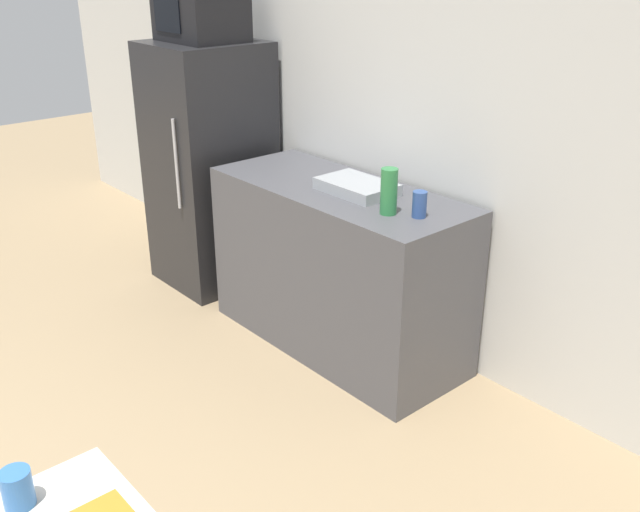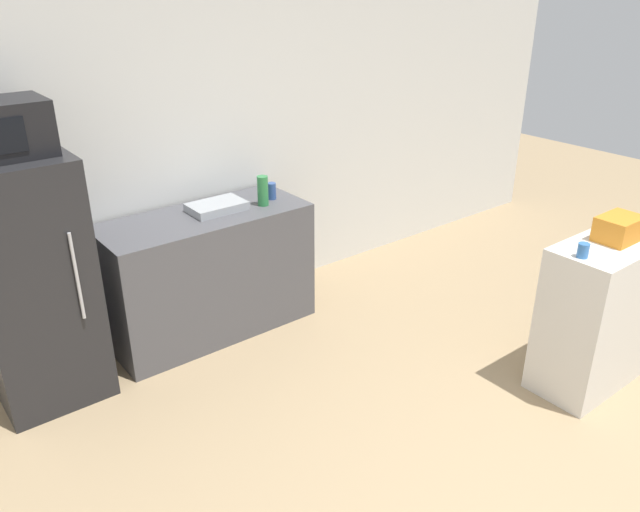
% 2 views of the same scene
% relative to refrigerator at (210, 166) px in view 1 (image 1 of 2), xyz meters
% --- Properties ---
extents(wall_back, '(8.00, 0.06, 2.60)m').
position_rel_refrigerator_xyz_m(wall_back, '(1.42, 0.39, 0.52)').
color(wall_back, silver).
rests_on(wall_back, ground_plane).
extents(refrigerator, '(0.64, 0.68, 1.57)m').
position_rel_refrigerator_xyz_m(refrigerator, '(0.00, 0.00, 0.00)').
color(refrigerator, '#232326').
rests_on(refrigerator, ground_plane).
extents(microwave, '(0.51, 0.39, 0.31)m').
position_rel_refrigerator_xyz_m(microwave, '(-0.00, -0.00, 0.94)').
color(microwave, black).
rests_on(microwave, refrigerator).
extents(counter, '(1.51, 0.62, 0.93)m').
position_rel_refrigerator_xyz_m(counter, '(1.20, 0.03, -0.32)').
color(counter, '#4C4C51').
rests_on(counter, ground_plane).
extents(sink_basin, '(0.40, 0.26, 0.06)m').
position_rel_refrigerator_xyz_m(sink_basin, '(1.32, 0.04, 0.18)').
color(sink_basin, '#9EA3A8').
rests_on(sink_basin, counter).
extents(bottle_tall, '(0.08, 0.08, 0.22)m').
position_rel_refrigerator_xyz_m(bottle_tall, '(1.65, -0.07, 0.26)').
color(bottle_tall, '#2D7F42').
rests_on(bottle_tall, counter).
extents(bottle_short, '(0.07, 0.07, 0.12)m').
position_rel_refrigerator_xyz_m(bottle_short, '(1.77, 0.01, 0.21)').
color(bottle_short, '#2D4C8C').
rests_on(bottle_short, counter).
extents(jar, '(0.07, 0.07, 0.09)m').
position_rel_refrigerator_xyz_m(jar, '(2.51, -2.10, 0.26)').
color(jar, '#336BB2').
rests_on(jar, shelf_cabinet).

